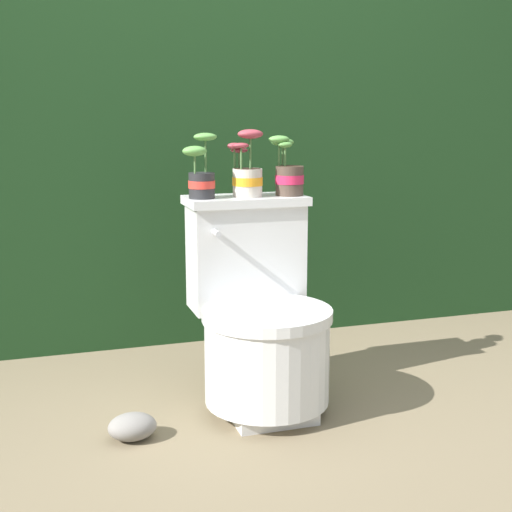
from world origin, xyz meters
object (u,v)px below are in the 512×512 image
object	(u,v)px
toilet	(259,320)
potted_plant_middle	(288,173)
potted_plant_midleft	(247,174)
garden_stone	(132,427)
potted_plant_left	(201,175)

from	to	relation	value
toilet	potted_plant_middle	distance (m)	0.53
potted_plant_midleft	potted_plant_middle	bearing A→B (deg)	-2.42
potted_plant_midleft	garden_stone	distance (m)	0.93
potted_plant_middle	potted_plant_midleft	bearing A→B (deg)	177.58
potted_plant_midleft	toilet	bearing A→B (deg)	-90.94
potted_plant_midleft	garden_stone	size ratio (longest dim) A/B	1.53
toilet	potted_plant_midleft	xyz separation A→B (m)	(0.00, 0.15, 0.49)
potted_plant_midleft	potted_plant_middle	size ratio (longest dim) A/B	1.11
garden_stone	potted_plant_middle	bearing A→B (deg)	24.83
toilet	potted_plant_midleft	world-z (taller)	potted_plant_midleft
potted_plant_left	toilet	bearing A→B (deg)	-41.72
potted_plant_left	garden_stone	bearing A→B (deg)	-136.14
potted_plant_middle	potted_plant_left	bearing A→B (deg)	179.27
potted_plant_left	potted_plant_midleft	world-z (taller)	potted_plant_midleft
garden_stone	toilet	bearing A→B (deg)	17.29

